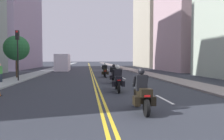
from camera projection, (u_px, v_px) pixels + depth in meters
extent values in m
plane|color=#2A2D36|center=(90.00, 68.00, 49.96)|extent=(264.00, 264.00, 0.00)
cube|color=#969D9E|center=(58.00, 68.00, 49.13)|extent=(2.21, 144.00, 0.12)
cube|color=gray|center=(121.00, 67.00, 50.78)|extent=(2.21, 144.00, 0.12)
cube|color=yellow|center=(90.00, 68.00, 49.94)|extent=(0.12, 132.00, 0.01)
cube|color=yellow|center=(91.00, 68.00, 49.97)|extent=(0.12, 132.00, 0.01)
cube|color=silver|center=(164.00, 99.00, 10.61)|extent=(0.14, 2.40, 0.01)
cube|color=silver|center=(137.00, 85.00, 16.57)|extent=(0.14, 2.40, 0.01)
cube|color=silver|center=(124.00, 78.00, 22.52)|extent=(0.14, 2.40, 0.01)
cube|color=silver|center=(116.00, 74.00, 28.48)|extent=(0.14, 2.40, 0.01)
cube|color=silver|center=(111.00, 72.00, 34.43)|extent=(0.14, 2.40, 0.01)
cube|color=silver|center=(107.00, 70.00, 40.38)|extent=(0.14, 2.40, 0.01)
cube|color=silver|center=(105.00, 68.00, 46.34)|extent=(0.14, 2.40, 0.01)
cube|color=silver|center=(103.00, 67.00, 52.29)|extent=(0.14, 2.40, 0.01)
cube|color=silver|center=(101.00, 67.00, 58.25)|extent=(0.14, 2.40, 0.01)
cube|color=#2D3847|center=(204.00, 32.00, 37.04)|extent=(0.04, 10.76, 0.90)
cube|color=gray|center=(14.00, 23.00, 45.11)|extent=(6.98, 21.99, 19.09)
cube|color=#B0A892|center=(154.00, 14.00, 53.29)|extent=(6.75, 16.51, 26.00)
cube|color=#2D3847|center=(167.00, 41.00, 54.00)|extent=(0.04, 13.87, 0.90)
cylinder|color=black|center=(137.00, 99.00, 8.98)|extent=(0.12, 0.62, 0.62)
cylinder|color=black|center=(146.00, 108.00, 7.40)|extent=(0.12, 0.62, 0.62)
cube|color=silver|center=(137.00, 91.00, 8.96)|extent=(0.14, 0.32, 0.04)
cube|color=black|center=(141.00, 96.00, 8.18)|extent=(0.34, 1.21, 0.40)
cube|color=black|center=(146.00, 93.00, 7.45)|extent=(0.40, 0.37, 0.28)
cube|color=red|center=(147.00, 96.00, 7.27)|extent=(0.20, 0.03, 0.06)
cube|color=black|center=(136.00, 101.00, 7.68)|extent=(0.21, 0.44, 0.32)
cube|color=black|center=(152.00, 101.00, 7.74)|extent=(0.21, 0.44, 0.32)
cube|color=#B2C1CC|center=(138.00, 84.00, 8.66)|extent=(0.36, 0.13, 0.36)
cube|color=black|center=(141.00, 83.00, 8.10)|extent=(0.40, 0.27, 0.59)
cylinder|color=black|center=(134.00, 81.00, 8.23)|extent=(0.10, 0.28, 0.45)
cylinder|color=black|center=(147.00, 81.00, 8.27)|extent=(0.10, 0.28, 0.45)
sphere|color=black|center=(141.00, 71.00, 8.11)|extent=(0.26, 0.26, 0.26)
cylinder|color=black|center=(116.00, 84.00, 14.20)|extent=(0.15, 0.68, 0.67)
cylinder|color=black|center=(119.00, 87.00, 12.55)|extent=(0.15, 0.68, 0.67)
cube|color=silver|center=(116.00, 79.00, 14.18)|extent=(0.15, 0.33, 0.04)
cube|color=black|center=(117.00, 81.00, 13.36)|extent=(0.38, 1.26, 0.40)
cube|color=black|center=(119.00, 79.00, 12.61)|extent=(0.42, 0.38, 0.28)
cube|color=red|center=(119.00, 80.00, 12.43)|extent=(0.20, 0.04, 0.06)
cube|color=black|center=(114.00, 84.00, 12.85)|extent=(0.22, 0.45, 0.32)
cube|color=black|center=(123.00, 84.00, 12.89)|extent=(0.22, 0.45, 0.32)
cube|color=#B2C1CC|center=(117.00, 74.00, 13.87)|extent=(0.37, 0.14, 0.36)
cube|color=black|center=(118.00, 74.00, 13.29)|extent=(0.41, 0.28, 0.54)
cylinder|color=black|center=(113.00, 73.00, 13.42)|extent=(0.11, 0.29, 0.45)
cylinder|color=black|center=(121.00, 73.00, 13.45)|extent=(0.11, 0.29, 0.45)
sphere|color=white|center=(118.00, 67.00, 13.30)|extent=(0.26, 0.26, 0.26)
cylinder|color=black|center=(113.00, 78.00, 18.74)|extent=(0.15, 0.63, 0.62)
cylinder|color=black|center=(115.00, 80.00, 17.28)|extent=(0.15, 0.63, 0.62)
cube|color=silver|center=(113.00, 75.00, 18.73)|extent=(0.15, 0.32, 0.04)
cube|color=black|center=(114.00, 76.00, 18.00)|extent=(0.35, 1.13, 0.40)
cube|color=black|center=(115.00, 74.00, 17.32)|extent=(0.41, 0.37, 0.28)
cube|color=red|center=(115.00, 75.00, 17.14)|extent=(0.20, 0.03, 0.06)
cube|color=black|center=(111.00, 77.00, 17.54)|extent=(0.21, 0.44, 0.32)
cube|color=black|center=(118.00, 77.00, 17.59)|extent=(0.21, 0.44, 0.32)
cube|color=#B2C1CC|center=(113.00, 71.00, 18.45)|extent=(0.36, 0.13, 0.36)
cube|color=black|center=(114.00, 70.00, 17.92)|extent=(0.41, 0.27, 0.50)
cylinder|color=black|center=(111.00, 70.00, 18.05)|extent=(0.11, 0.28, 0.45)
cylinder|color=black|center=(116.00, 70.00, 18.09)|extent=(0.11, 0.28, 0.45)
sphere|color=black|center=(114.00, 66.00, 17.93)|extent=(0.26, 0.26, 0.26)
cylinder|color=black|center=(104.00, 74.00, 24.60)|extent=(0.11, 0.60, 0.60)
cylinder|color=black|center=(105.00, 75.00, 23.06)|extent=(0.11, 0.60, 0.60)
cube|color=silver|center=(104.00, 71.00, 24.59)|extent=(0.14, 0.32, 0.04)
cube|color=black|center=(105.00, 72.00, 23.82)|extent=(0.32, 1.18, 0.40)
cube|color=black|center=(105.00, 70.00, 23.11)|extent=(0.40, 0.36, 0.28)
cube|color=red|center=(105.00, 71.00, 22.93)|extent=(0.20, 0.03, 0.06)
cube|color=black|center=(102.00, 73.00, 23.33)|extent=(0.20, 0.44, 0.32)
cube|color=black|center=(108.00, 73.00, 23.39)|extent=(0.20, 0.44, 0.32)
cube|color=#B2C1CC|center=(104.00, 68.00, 24.29)|extent=(0.36, 0.12, 0.36)
cube|color=black|center=(105.00, 68.00, 23.75)|extent=(0.40, 0.26, 0.53)
cylinder|color=black|center=(102.00, 67.00, 23.87)|extent=(0.10, 0.28, 0.45)
cylinder|color=black|center=(107.00, 67.00, 23.92)|extent=(0.10, 0.28, 0.45)
sphere|color=white|center=(105.00, 64.00, 23.75)|extent=(0.26, 0.26, 0.26)
cylinder|color=black|center=(18.00, 61.00, 18.75)|extent=(0.12, 0.12, 3.69)
cube|color=black|center=(17.00, 35.00, 18.64)|extent=(0.28, 0.28, 0.80)
sphere|color=red|center=(17.00, 32.00, 18.48)|extent=(0.18, 0.18, 0.18)
cube|color=#242E3A|center=(0.00, 79.00, 17.52)|extent=(0.31, 0.34, 0.78)
cube|color=green|center=(0.00, 70.00, 17.49)|extent=(0.37, 0.42, 0.62)
sphere|color=tan|center=(0.00, 65.00, 17.47)|extent=(0.22, 0.22, 0.22)
cylinder|color=#483422|center=(17.00, 68.00, 21.92)|extent=(0.24, 0.24, 2.21)
sphere|color=#245E32|center=(17.00, 48.00, 21.82)|extent=(2.52, 2.52, 2.52)
cube|color=#B4C5C1|center=(65.00, 64.00, 39.87)|extent=(2.00, 1.80, 2.20)
cube|color=silver|center=(63.00, 63.00, 36.88)|extent=(2.20, 5.20, 2.80)
cylinder|color=black|center=(64.00, 68.00, 39.51)|extent=(2.00, 0.90, 0.90)
cylinder|color=black|center=(62.00, 69.00, 35.34)|extent=(2.00, 0.90, 0.90)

